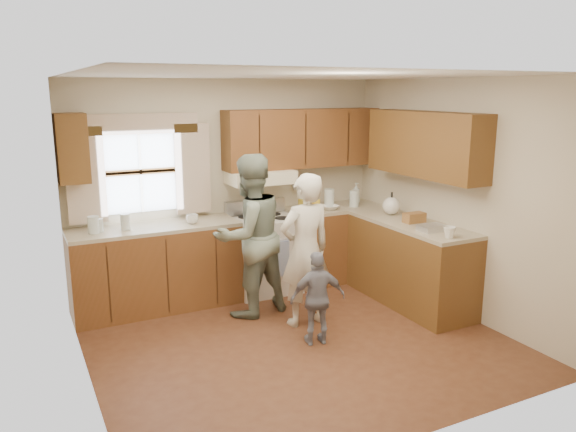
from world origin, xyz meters
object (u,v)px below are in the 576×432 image
woman_left (305,250)px  stove (264,253)px  woman_right (250,236)px  child (318,298)px

woman_left → stove: bearing=-94.4°
stove → woman_left: woman_left is taller
woman_left → woman_right: (-0.40, 0.51, 0.08)m
stove → woman_left: (-0.03, -1.09, 0.32)m
stove → child: size_ratio=1.18×
child → woman_right: bearing=-60.9°
stove → woman_right: woman_right is taller
stove → child: bearing=-95.5°
woman_left → woman_right: bearing=-54.6°
woman_right → stove: bearing=-138.5°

